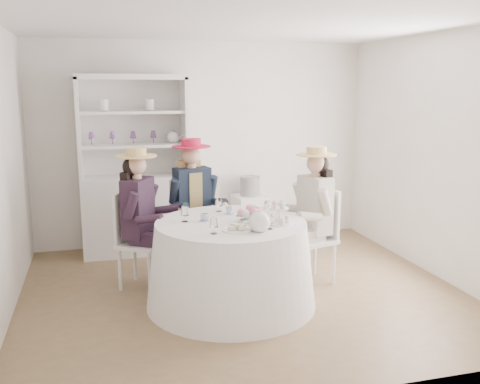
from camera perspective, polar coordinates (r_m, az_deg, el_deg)
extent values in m
plane|color=brown|center=(5.70, 0.27, -10.60)|extent=(4.50, 4.50, 0.00)
plane|color=white|center=(5.32, 0.30, 17.50)|extent=(4.50, 4.50, 0.00)
plane|color=silver|center=(7.28, -3.93, 5.16)|extent=(4.50, 0.00, 4.50)
plane|color=silver|center=(3.49, 9.06, -1.70)|extent=(4.50, 0.00, 4.50)
plane|color=silver|center=(5.22, -24.26, 1.75)|extent=(0.00, 4.50, 4.50)
plane|color=silver|center=(6.32, 20.39, 3.54)|extent=(0.00, 4.50, 4.50)
cone|color=white|center=(5.27, -0.97, -7.71)|extent=(1.66, 1.66, 0.82)
cylinder|color=white|center=(5.15, -0.99, -3.30)|extent=(1.46, 1.46, 0.02)
cube|color=silver|center=(6.98, -11.02, -2.37)|extent=(1.39, 0.69, 1.00)
cube|color=silver|center=(7.03, -11.50, 6.90)|extent=(1.33, 0.24, 1.22)
cube|color=silver|center=(6.79, -11.58, 11.93)|extent=(1.39, 0.69, 0.07)
cube|color=silver|center=(6.80, -16.84, 6.50)|extent=(0.12, 0.50, 1.22)
cube|color=silver|center=(6.88, -5.97, 6.98)|extent=(0.12, 0.50, 1.22)
cube|color=silver|center=(6.83, -11.30, 4.91)|extent=(1.30, 0.62, 0.03)
cube|color=silver|center=(6.80, -11.44, 8.36)|extent=(1.30, 0.62, 0.03)
sphere|color=white|center=(6.87, -7.14, 5.83)|extent=(0.16, 0.16, 0.16)
cube|color=silver|center=(7.35, 1.04, -2.86)|extent=(0.46, 0.46, 0.65)
cylinder|color=black|center=(7.26, 1.05, 0.65)|extent=(0.30, 0.30, 0.27)
cube|color=silver|center=(5.77, -10.49, -5.47)|extent=(0.58, 0.58, 0.04)
cylinder|color=silver|center=(5.63, -9.61, -8.49)|extent=(0.04, 0.04, 0.47)
cylinder|color=silver|center=(5.92, -8.18, -7.44)|extent=(0.04, 0.04, 0.47)
cylinder|color=silver|center=(5.78, -12.69, -8.08)|extent=(0.04, 0.04, 0.47)
cylinder|color=silver|center=(6.07, -11.14, -7.09)|extent=(0.04, 0.04, 0.47)
cube|color=silver|center=(5.79, -12.30, -2.56)|extent=(0.24, 0.36, 0.53)
cube|color=black|center=(5.68, -10.83, -1.64)|extent=(0.38, 0.44, 0.62)
cube|color=black|center=(5.61, -9.79, -5.03)|extent=(0.38, 0.31, 0.13)
cylinder|color=black|center=(5.65, -8.31, -8.27)|extent=(0.11, 0.11, 0.49)
cylinder|color=black|center=(5.46, -11.50, -1.41)|extent=(0.21, 0.18, 0.29)
cube|color=black|center=(5.78, -8.96, -4.52)|extent=(0.38, 0.31, 0.13)
cylinder|color=black|center=(5.81, -7.52, -7.68)|extent=(0.11, 0.11, 0.49)
cylinder|color=black|center=(5.84, -9.51, -0.50)|extent=(0.21, 0.18, 0.29)
cylinder|color=#D8A889|center=(5.62, -10.95, 1.64)|extent=(0.10, 0.10, 0.09)
sphere|color=#D8A889|center=(5.60, -11.00, 2.82)|extent=(0.20, 0.20, 0.20)
sphere|color=black|center=(5.63, -11.43, 2.67)|extent=(0.20, 0.20, 0.20)
cube|color=black|center=(5.69, -11.66, 0.19)|extent=(0.21, 0.26, 0.40)
cylinder|color=#DAB56A|center=(5.59, -11.03, 3.79)|extent=(0.43, 0.43, 0.01)
cylinder|color=#DAB56A|center=(5.58, -11.05, 4.22)|extent=(0.21, 0.21, 0.09)
cube|color=silver|center=(6.19, -4.98, -4.05)|extent=(0.52, 0.52, 0.04)
cylinder|color=silver|center=(6.04, -5.85, -6.94)|extent=(0.04, 0.04, 0.48)
cylinder|color=silver|center=(6.17, -2.81, -6.50)|extent=(0.04, 0.04, 0.48)
cylinder|color=silver|center=(6.35, -7.02, -6.05)|extent=(0.04, 0.04, 0.48)
cylinder|color=silver|center=(6.48, -4.11, -5.65)|extent=(0.04, 0.04, 0.48)
cube|color=silver|center=(6.29, -5.72, -1.03)|extent=(0.41, 0.12, 0.55)
cube|color=#17212F|center=(6.11, -5.13, -0.35)|extent=(0.43, 0.30, 0.63)
cube|color=tan|center=(6.11, -5.13, -0.35)|extent=(0.20, 0.27, 0.55)
cube|color=#17212F|center=(6.01, -5.39, -3.66)|extent=(0.22, 0.39, 0.13)
cylinder|color=#17212F|center=(5.97, -4.77, -7.04)|extent=(0.11, 0.11, 0.50)
cylinder|color=#17212F|center=(5.98, -6.99, 0.10)|extent=(0.14, 0.21, 0.30)
cube|color=#17212F|center=(6.09, -3.67, -3.44)|extent=(0.22, 0.39, 0.13)
cylinder|color=#17212F|center=(6.04, -3.04, -6.78)|extent=(0.11, 0.11, 0.50)
cylinder|color=#17212F|center=(6.15, -3.03, 0.48)|extent=(0.14, 0.21, 0.30)
cylinder|color=#D8A889|center=(6.05, -5.18, 2.80)|extent=(0.10, 0.10, 0.09)
sphere|color=#D8A889|center=(6.04, -5.20, 3.93)|extent=(0.21, 0.21, 0.21)
sphere|color=tan|center=(6.08, -5.38, 3.83)|extent=(0.21, 0.21, 0.21)
cube|color=tan|center=(6.16, -5.47, 1.50)|extent=(0.28, 0.14, 0.42)
cylinder|color=#BE1C3F|center=(6.03, -5.22, 4.85)|extent=(0.44, 0.44, 0.01)
cylinder|color=#BE1C3F|center=(6.02, -5.23, 5.27)|extent=(0.22, 0.22, 0.09)
cube|color=silver|center=(5.87, 7.73, -5.11)|extent=(0.52, 0.52, 0.04)
cylinder|color=silver|center=(5.98, 5.37, -7.20)|extent=(0.04, 0.04, 0.47)
cylinder|color=silver|center=(5.72, 7.33, -8.12)|extent=(0.04, 0.04, 0.47)
cylinder|color=silver|center=(6.17, 7.97, -6.67)|extent=(0.04, 0.04, 0.47)
cylinder|color=silver|center=(5.92, 9.98, -7.52)|extent=(0.04, 0.04, 0.47)
cube|color=silver|center=(5.91, 9.27, -2.16)|extent=(0.13, 0.40, 0.53)
cube|color=beige|center=(5.79, 8.00, -1.34)|extent=(0.30, 0.42, 0.62)
cube|color=beige|center=(5.85, 6.18, -4.27)|extent=(0.38, 0.22, 0.13)
cylinder|color=beige|center=(5.86, 4.93, -7.47)|extent=(0.11, 0.11, 0.49)
cylinder|color=beige|center=(5.92, 6.40, -0.28)|extent=(0.20, 0.14, 0.29)
cube|color=beige|center=(5.70, 7.31, -4.71)|extent=(0.38, 0.22, 0.13)
cylinder|color=beige|center=(5.71, 6.02, -8.00)|extent=(0.11, 0.11, 0.49)
cylinder|color=beige|center=(5.58, 9.04, -1.07)|extent=(0.20, 0.14, 0.29)
cylinder|color=#D8A889|center=(5.72, 8.09, 1.87)|extent=(0.10, 0.10, 0.08)
sphere|color=#D8A889|center=(5.71, 8.12, 3.03)|extent=(0.20, 0.20, 0.20)
sphere|color=black|center=(5.74, 8.49, 2.90)|extent=(0.20, 0.20, 0.20)
cube|color=black|center=(5.80, 8.71, 0.49)|extent=(0.15, 0.27, 0.40)
cylinder|color=#DAB56A|center=(5.69, 8.15, 3.98)|extent=(0.42, 0.42, 0.01)
cylinder|color=#DAB56A|center=(5.69, 8.16, 4.40)|extent=(0.21, 0.21, 0.08)
cube|color=silver|center=(6.99, -3.93, -2.41)|extent=(0.48, 0.48, 0.04)
cylinder|color=silver|center=(7.22, -2.62, -3.93)|extent=(0.04, 0.04, 0.46)
cylinder|color=silver|center=(7.21, -5.29, -3.99)|extent=(0.04, 0.04, 0.46)
cylinder|color=silver|center=(6.89, -2.46, -4.66)|extent=(0.04, 0.04, 0.46)
cylinder|color=silver|center=(6.88, -5.26, -4.72)|extent=(0.04, 0.04, 0.46)
cube|color=silver|center=(6.74, -3.91, -0.45)|extent=(0.40, 0.10, 0.53)
imported|color=white|center=(5.17, -3.82, -2.78)|extent=(0.11, 0.11, 0.07)
imported|color=white|center=(5.44, -1.18, -2.03)|extent=(0.09, 0.09, 0.07)
imported|color=white|center=(5.28, 1.46, -2.47)|extent=(0.10, 0.10, 0.06)
imported|color=white|center=(5.19, 1.36, -2.80)|extent=(0.22, 0.22, 0.05)
sphere|color=pink|center=(5.11, 1.94, -2.14)|extent=(0.08, 0.08, 0.08)
sphere|color=white|center=(5.15, 1.58, -2.04)|extent=(0.08, 0.08, 0.08)
sphere|color=pink|center=(5.16, 1.01, -2.02)|extent=(0.08, 0.08, 0.08)
sphere|color=white|center=(5.13, 0.57, -2.10)|extent=(0.08, 0.08, 0.08)
sphere|color=pink|center=(5.08, 0.50, -2.23)|extent=(0.08, 0.08, 0.08)
sphere|color=white|center=(5.04, 0.86, -2.34)|extent=(0.08, 0.08, 0.08)
sphere|color=pink|center=(5.03, 1.44, -2.36)|extent=(0.08, 0.08, 0.08)
sphere|color=white|center=(5.06, 1.89, -2.27)|extent=(0.08, 0.08, 0.08)
sphere|color=white|center=(4.79, 2.09, -3.21)|extent=(0.20, 0.20, 0.20)
cylinder|color=white|center=(4.83, 3.46, -2.99)|extent=(0.12, 0.03, 0.09)
cylinder|color=white|center=(4.77, 2.10, -2.07)|extent=(0.04, 0.04, 0.02)
cylinder|color=white|center=(4.84, -0.33, -4.06)|extent=(0.27, 0.27, 0.01)
cube|color=beige|center=(4.80, -0.87, -3.88)|extent=(0.06, 0.04, 0.03)
cube|color=beige|center=(4.83, -0.33, -3.63)|extent=(0.07, 0.06, 0.03)
cube|color=beige|center=(4.87, 0.21, -3.67)|extent=(0.08, 0.07, 0.03)
cube|color=beige|center=(4.86, -0.69, -3.53)|extent=(0.07, 0.07, 0.03)
cube|color=beige|center=(4.80, 0.16, -3.87)|extent=(0.07, 0.08, 0.03)
cylinder|color=white|center=(5.08, 4.21, -3.35)|extent=(0.23, 0.23, 0.01)
cylinder|color=white|center=(5.06, 4.22, -2.58)|extent=(0.02, 0.02, 0.15)
cylinder|color=white|center=(5.04, 4.23, -1.73)|extent=(0.17, 0.17, 0.01)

